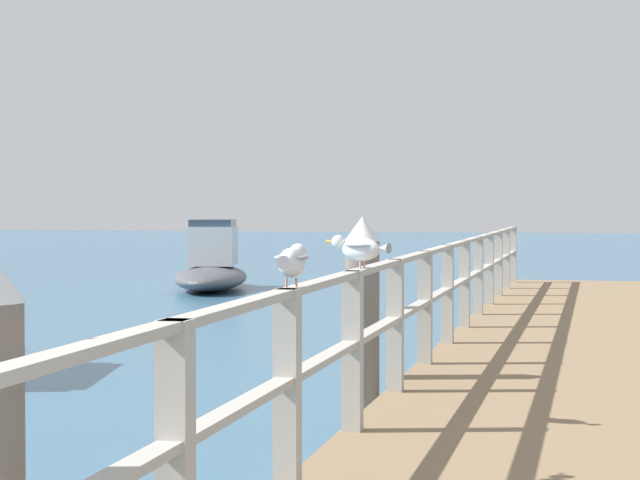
{
  "coord_description": "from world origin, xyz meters",
  "views": [
    {
      "loc": [
        0.34,
        -0.11,
        1.89
      ],
      "look_at": [
        -2.21,
        11.13,
        1.55
      ],
      "focal_mm": 68.84,
      "sensor_mm": 36.0,
      "label": 1
    }
  ],
  "objects_px": {
    "dock_piling_far": "(362,325)",
    "seagull_foreground": "(292,261)",
    "seagull_background": "(360,248)",
    "boat_5": "(212,266)"
  },
  "relations": [
    {
      "from": "dock_piling_far",
      "to": "seagull_foreground",
      "type": "height_order",
      "value": "dock_piling_far"
    },
    {
      "from": "seagull_foreground",
      "to": "seagull_background",
      "type": "xyz_separation_m",
      "value": [
        -0.01,
        1.83,
        0.0
      ]
    },
    {
      "from": "dock_piling_far",
      "to": "seagull_foreground",
      "type": "bearing_deg",
      "value": -84.39
    },
    {
      "from": "seagull_foreground",
      "to": "boat_5",
      "type": "bearing_deg",
      "value": 105.67
    },
    {
      "from": "boat_5",
      "to": "dock_piling_far",
      "type": "bearing_deg",
      "value": -80.31
    },
    {
      "from": "seagull_background",
      "to": "dock_piling_far",
      "type": "bearing_deg",
      "value": 31.88
    },
    {
      "from": "seagull_foreground",
      "to": "seagull_background",
      "type": "height_order",
      "value": "same"
    },
    {
      "from": "dock_piling_far",
      "to": "seagull_background",
      "type": "height_order",
      "value": "dock_piling_far"
    },
    {
      "from": "dock_piling_far",
      "to": "seagull_foreground",
      "type": "distance_m",
      "value": 3.95
    },
    {
      "from": "seagull_background",
      "to": "boat_5",
      "type": "xyz_separation_m",
      "value": [
        -6.78,
        17.93,
        -1.1
      ]
    }
  ]
}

